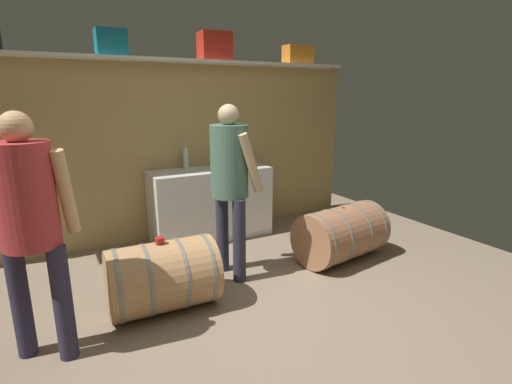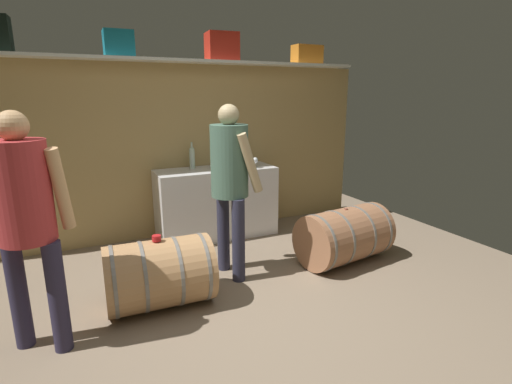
% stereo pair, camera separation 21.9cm
% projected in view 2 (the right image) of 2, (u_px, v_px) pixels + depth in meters
% --- Properties ---
extents(ground_plane, '(6.17, 7.95, 0.02)m').
position_uv_depth(ground_plane, '(233.00, 296.00, 3.40)').
color(ground_plane, '#84705B').
extents(back_wall_panel, '(4.97, 0.10, 2.05)m').
position_uv_depth(back_wall_panel, '(176.00, 152.00, 4.71)').
color(back_wall_panel, tan).
rests_on(back_wall_panel, ground).
extents(high_shelf_board, '(4.57, 0.40, 0.03)m').
position_uv_depth(high_shelf_board, '(175.00, 61.00, 4.32)').
color(high_shelf_board, silver).
rests_on(high_shelf_board, back_wall_panel).
extents(toolcase_teal, '(0.30, 0.25, 0.27)m').
position_uv_depth(toolcase_teal, '(119.00, 44.00, 4.04)').
color(toolcase_teal, '#137086').
rests_on(toolcase_teal, high_shelf_board).
extents(toolcase_red, '(0.37, 0.32, 0.31)m').
position_uv_depth(toolcase_red, '(222.00, 47.00, 4.51)').
color(toolcase_red, red).
rests_on(toolcase_red, high_shelf_board).
extents(toolcase_orange, '(0.38, 0.20, 0.23)m').
position_uv_depth(toolcase_orange, '(307.00, 55.00, 5.01)').
color(toolcase_orange, orange).
rests_on(toolcase_orange, high_shelf_board).
extents(work_cabinet, '(1.42, 0.53, 0.84)m').
position_uv_depth(work_cabinet, '(217.00, 203.00, 4.73)').
color(work_cabinet, white).
rests_on(work_cabinet, ground).
extents(wine_bottle_dark, '(0.07, 0.07, 0.29)m').
position_uv_depth(wine_bottle_dark, '(244.00, 156.00, 4.80)').
color(wine_bottle_dark, black).
rests_on(wine_bottle_dark, work_cabinet).
extents(wine_bottle_green, '(0.07, 0.07, 0.30)m').
position_uv_depth(wine_bottle_green, '(227.00, 159.00, 4.47)').
color(wine_bottle_green, '#325A2F').
rests_on(wine_bottle_green, work_cabinet).
extents(wine_bottle_clear, '(0.06, 0.06, 0.31)m').
position_uv_depth(wine_bottle_clear, '(192.00, 157.00, 4.61)').
color(wine_bottle_clear, '#B4C8B6').
rests_on(wine_bottle_clear, work_cabinet).
extents(wine_glass, '(0.07, 0.07, 0.13)m').
position_uv_depth(wine_glass, '(255.00, 161.00, 4.65)').
color(wine_glass, white).
rests_on(wine_glass, work_cabinet).
extents(red_funnel, '(0.11, 0.11, 0.10)m').
position_uv_depth(red_funnel, '(234.00, 163.00, 4.69)').
color(red_funnel, red).
rests_on(red_funnel, work_cabinet).
extents(wine_barrel_near, '(0.86, 0.60, 0.58)m').
position_uv_depth(wine_barrel_near, '(159.00, 274.00, 3.17)').
color(wine_barrel_near, tan).
rests_on(wine_barrel_near, ground).
extents(wine_barrel_far, '(1.01, 0.69, 0.58)m').
position_uv_depth(wine_barrel_far, '(344.00, 235.00, 4.03)').
color(wine_barrel_far, '#9D6847').
rests_on(wine_barrel_far, ground).
extents(tasting_cup, '(0.07, 0.07, 0.05)m').
position_uv_depth(tasting_cup, '(157.00, 238.00, 3.09)').
color(tasting_cup, red).
rests_on(tasting_cup, wine_barrel_near).
extents(winemaker_pouring, '(0.50, 0.47, 1.62)m').
position_uv_depth(winemaker_pouring, '(26.00, 210.00, 2.47)').
color(winemaker_pouring, '#2C273F').
rests_on(winemaker_pouring, ground).
extents(visitor_tasting, '(0.43, 0.51, 1.62)m').
position_uv_depth(visitor_tasting, '(230.00, 174.00, 3.56)').
color(visitor_tasting, '#2B2B3F').
rests_on(visitor_tasting, ground).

